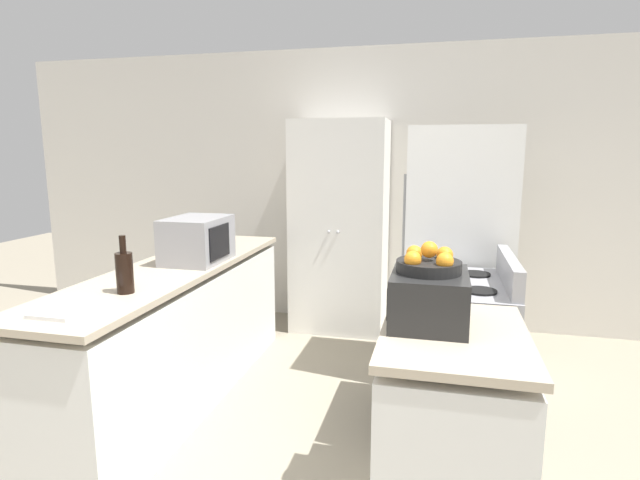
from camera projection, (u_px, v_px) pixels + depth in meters
wall_back at (356, 188)px, 4.80m from camera, size 7.00×0.06×2.60m
counter_left at (176, 336)px, 3.32m from camera, size 0.60×2.42×0.92m
counter_right at (449, 436)px, 2.15m from camera, size 0.60×0.83×0.92m
pantry_cabinet at (340, 227)px, 4.58m from camera, size 0.85×0.56×1.93m
stove at (451, 356)px, 2.94m from camera, size 0.66×0.79×1.08m
refrigerator at (457, 256)px, 3.60m from camera, size 0.74×0.69×1.82m
microwave at (197, 240)px, 3.35m from camera, size 0.36×0.47×0.30m
wine_bottle at (125, 271)px, 2.61m from camera, size 0.09×0.09×0.31m
toaster_oven at (429, 298)px, 2.15m from camera, size 0.33×0.40×0.23m
fruit_bowl at (429, 263)px, 2.13m from camera, size 0.28×0.28×0.13m
cutting_board at (70, 308)px, 2.34m from camera, size 0.22×0.32×0.02m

